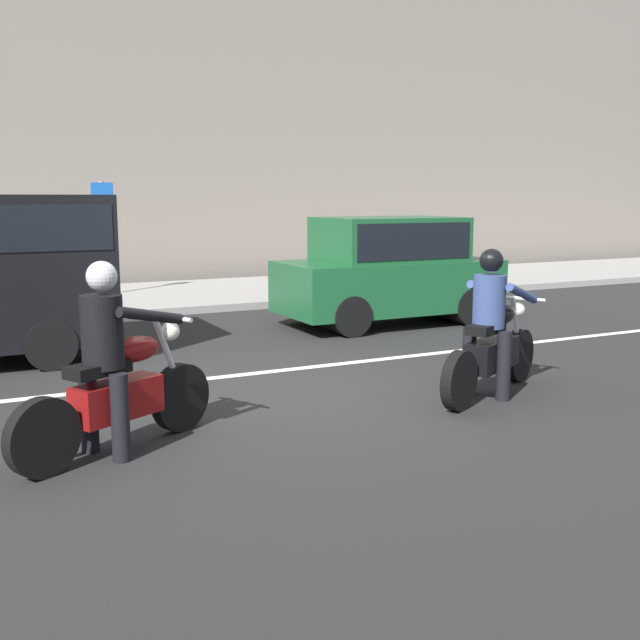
# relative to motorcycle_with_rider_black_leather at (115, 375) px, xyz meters

# --- Properties ---
(ground_plane) EXTENTS (80.00, 80.00, 0.00)m
(ground_plane) POSITION_rel_motorcycle_with_rider_black_leather_xyz_m (1.96, 1.24, -0.66)
(ground_plane) COLOR black
(sidewalk_slab) EXTENTS (40.00, 4.40, 0.14)m
(sidewalk_slab) POSITION_rel_motorcycle_with_rider_black_leather_xyz_m (1.96, 9.24, -0.59)
(sidewalk_slab) COLOR gray
(sidewalk_slab) RESTS_ON ground_plane
(building_facade) EXTENTS (40.00, 1.40, 12.63)m
(building_facade) POSITION_rel_motorcycle_with_rider_black_leather_xyz_m (1.96, 12.64, 5.65)
(building_facade) COLOR slate
(building_facade) RESTS_ON ground_plane
(lane_marking_stripe) EXTENTS (18.00, 0.14, 0.01)m
(lane_marking_stripe) POSITION_rel_motorcycle_with_rider_black_leather_xyz_m (1.80, 2.14, -0.66)
(lane_marking_stripe) COLOR silver
(lane_marking_stripe) RESTS_ON ground_plane
(motorcycle_with_rider_black_leather) EXTENTS (1.88, 1.11, 1.62)m
(motorcycle_with_rider_black_leather) POSITION_rel_motorcycle_with_rider_black_leather_xyz_m (0.00, 0.00, 0.00)
(motorcycle_with_rider_black_leather) COLOR black
(motorcycle_with_rider_black_leather) RESTS_ON ground_plane
(motorcycle_with_rider_denim_blue) EXTENTS (1.98, 1.13, 1.60)m
(motorcycle_with_rider_denim_blue) POSITION_rel_motorcycle_with_rider_black_leather_xyz_m (4.02, 0.07, -0.01)
(motorcycle_with_rider_denim_blue) COLOR black
(motorcycle_with_rider_denim_blue) RESTS_ON ground_plane
(parked_hatchback_forest_green) EXTENTS (3.68, 1.76, 1.80)m
(parked_hatchback_forest_green) POSITION_rel_motorcycle_with_rider_black_leather_xyz_m (5.46, 4.53, 0.26)
(parked_hatchback_forest_green) COLOR #164C28
(parked_hatchback_forest_green) RESTS_ON ground_plane
(street_sign_post) EXTENTS (0.44, 0.08, 2.31)m
(street_sign_post) POSITION_rel_motorcycle_with_rider_black_leather_xyz_m (1.73, 9.53, 0.89)
(street_sign_post) COLOR gray
(street_sign_post) RESTS_ON sidewalk_slab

